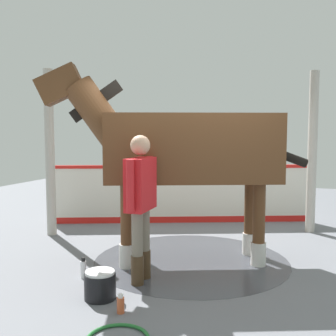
{
  "coord_description": "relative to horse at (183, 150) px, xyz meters",
  "views": [
    {
      "loc": [
        -5.36,
        -1.42,
        1.79
      ],
      "look_at": [
        -0.59,
        0.29,
        1.32
      ],
      "focal_mm": 43.29,
      "sensor_mm": 36.0,
      "label": 1
    }
  ],
  "objects": [
    {
      "name": "wash_bucket",
      "position": [
        -1.52,
        0.44,
        -1.38
      ],
      "size": [
        0.34,
        0.34,
        0.3
      ],
      "color": "black",
      "rests_on": "ground"
    },
    {
      "name": "roof_post_near",
      "position": [
        0.58,
        2.56,
        -0.12
      ],
      "size": [
        0.16,
        0.16,
        2.82
      ],
      "primitive_type": "cylinder",
      "color": "#B7B2A8",
      "rests_on": "ground"
    },
    {
      "name": "handler",
      "position": [
        -0.9,
        0.23,
        -0.52
      ],
      "size": [
        0.69,
        0.23,
        1.74
      ],
      "rotation": [
        0.0,
        0.0,
        4.74
      ],
      "color": "#47331E",
      "rests_on": "ground"
    },
    {
      "name": "barrier_wall",
      "position": [
        2.21,
        0.77,
        -1.01
      ],
      "size": [
        1.97,
        4.66,
        1.13
      ],
      "color": "silver",
      "rests_on": "ground"
    },
    {
      "name": "roof_post_far",
      "position": [
        2.3,
        -1.64,
        -0.12
      ],
      "size": [
        0.16,
        0.16,
        2.82
      ],
      "primitive_type": "cylinder",
      "color": "#B7B2A8",
      "rests_on": "ground"
    },
    {
      "name": "bottle_shampoo",
      "position": [
        -1.04,
        0.93,
        -1.41
      ],
      "size": [
        0.07,
        0.07,
        0.25
      ],
      "color": "white",
      "rests_on": "ground"
    },
    {
      "name": "ground_plane",
      "position": [
        0.16,
        -0.24,
        -1.54
      ],
      "size": [
        16.0,
        16.0,
        0.02
      ],
      "primitive_type": "cube",
      "color": "slate"
    },
    {
      "name": "wet_patch",
      "position": [
        0.05,
        -0.11,
        -1.53
      ],
      "size": [
        2.68,
        2.68,
        0.0
      ],
      "primitive_type": "cylinder",
      "color": "#42444C",
      "rests_on": "ground"
    },
    {
      "name": "horse",
      "position": [
        0.0,
        0.0,
        0.0
      ],
      "size": [
        1.76,
        3.46,
        2.67
      ],
      "rotation": [
        0.0,
        0.0,
        1.96
      ],
      "color": "brown",
      "rests_on": "ground"
    },
    {
      "name": "bottle_spray",
      "position": [
        -1.75,
        0.08,
        -1.44
      ],
      "size": [
        0.08,
        0.08,
        0.19
      ],
      "color": "#CC5933",
      "rests_on": "ground"
    }
  ]
}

